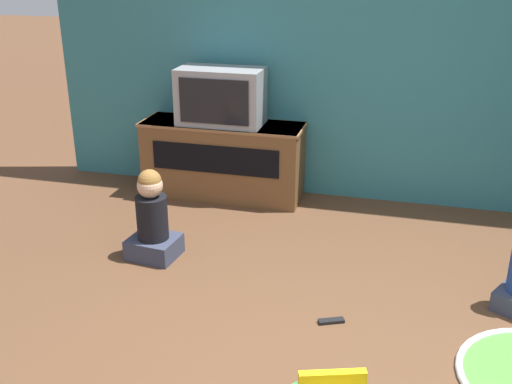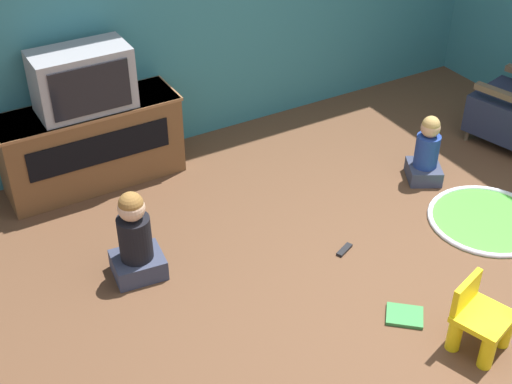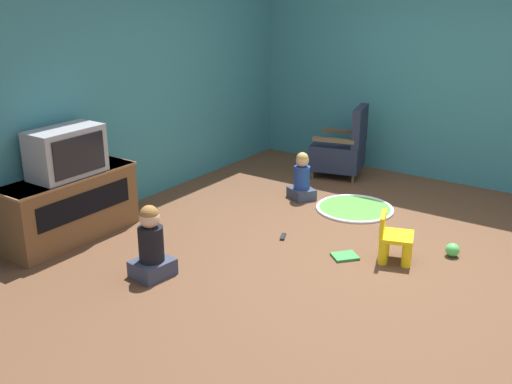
{
  "view_description": "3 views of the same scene",
  "coord_description": "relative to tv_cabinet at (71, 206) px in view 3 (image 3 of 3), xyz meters",
  "views": [
    {
      "loc": [
        0.06,
        -2.38,
        2.0
      ],
      "look_at": [
        -0.74,
        0.7,
        0.7
      ],
      "focal_mm": 42.0,
      "sensor_mm": 36.0,
      "label": 1
    },
    {
      "loc": [
        -2.67,
        -2.44,
        3.14
      ],
      "look_at": [
        -0.89,
        0.65,
        0.65
      ],
      "focal_mm": 50.0,
      "sensor_mm": 36.0,
      "label": 2
    },
    {
      "loc": [
        -4.83,
        -2.33,
        2.41
      ],
      "look_at": [
        -0.88,
        0.43,
        0.68
      ],
      "focal_mm": 42.0,
      "sensor_mm": 36.0,
      "label": 3
    }
  ],
  "objects": [
    {
      "name": "black_armchair",
      "position": [
        3.27,
        -1.23,
        0.01
      ],
      "size": [
        0.69,
        0.74,
        0.92
      ],
      "rotation": [
        0.0,
        0.0,
        3.39
      ],
      "color": "brown",
      "rests_on": "ground_plane"
    },
    {
      "name": "play_mat",
      "position": [
        2.28,
        -1.92,
        -0.33
      ],
      "size": [
        0.86,
        0.86,
        0.04
      ],
      "color": "green",
      "rests_on": "ground_plane"
    },
    {
      "name": "wall_right",
      "position": [
        3.88,
        -2.43,
        1.11
      ],
      "size": [
        0.12,
        5.58,
        2.9
      ],
      "color": "teal",
      "rests_on": "ground_plane"
    },
    {
      "name": "television",
      "position": [
        0.0,
        -0.02,
        0.54
      ],
      "size": [
        0.69,
        0.38,
        0.46
      ],
      "color": "#939399",
      "rests_on": "tv_cabinet"
    },
    {
      "name": "tv_cabinet",
      "position": [
        0.0,
        0.0,
        0.0
      ],
      "size": [
        1.37,
        0.45,
        0.65
      ],
      "color": "brown",
      "rests_on": "ground_plane"
    },
    {
      "name": "wall_back",
      "position": [
        1.19,
        0.3,
        1.11
      ],
      "size": [
        5.51,
        0.12,
        2.9
      ],
      "color": "teal",
      "rests_on": "ground_plane"
    },
    {
      "name": "yellow_kid_chair",
      "position": [
        1.34,
        -2.76,
        -0.15
      ],
      "size": [
        0.38,
        0.37,
        0.44
      ],
      "rotation": [
        0.0,
        0.0,
        0.32
      ],
      "color": "yellow",
      "rests_on": "ground_plane"
    },
    {
      "name": "child_watching_center",
      "position": [
        2.24,
        -1.26,
        -0.1
      ],
      "size": [
        0.35,
        0.37,
        0.55
      ],
      "rotation": [
        0.0,
        0.0,
        1.06
      ],
      "color": "#33384C",
      "rests_on": "ground_plane"
    },
    {
      "name": "remote_control",
      "position": [
        1.18,
        -1.68,
        -0.33
      ],
      "size": [
        0.15,
        0.1,
        0.02
      ],
      "rotation": [
        0.0,
        0.0,
        0.42
      ],
      "color": "black",
      "rests_on": "ground_plane"
    },
    {
      "name": "toy_ball",
      "position": [
        1.71,
        -3.18,
        -0.27
      ],
      "size": [
        0.13,
        0.13,
        0.13
      ],
      "color": "#4CCC59",
      "rests_on": "ground_plane"
    },
    {
      "name": "child_watching_left",
      "position": [
        -0.13,
        -1.19,
        -0.06
      ],
      "size": [
        0.36,
        0.32,
        0.64
      ],
      "rotation": [
        0.0,
        0.0,
        -0.11
      ],
      "color": "#33384C",
      "rests_on": "ground_plane"
    },
    {
      "name": "book",
      "position": [
        1.13,
        -2.39,
        -0.32
      ],
      "size": [
        0.29,
        0.28,
        0.02
      ],
      "rotation": [
        0.0,
        0.0,
        2.43
      ],
      "color": "#337F3D",
      "rests_on": "ground_plane"
    },
    {
      "name": "ground_plane",
      "position": [
        1.43,
        -2.22,
        -0.34
      ],
      "size": [
        30.0,
        30.0,
        0.0
      ],
      "primitive_type": "plane",
      "color": "brown"
    }
  ]
}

